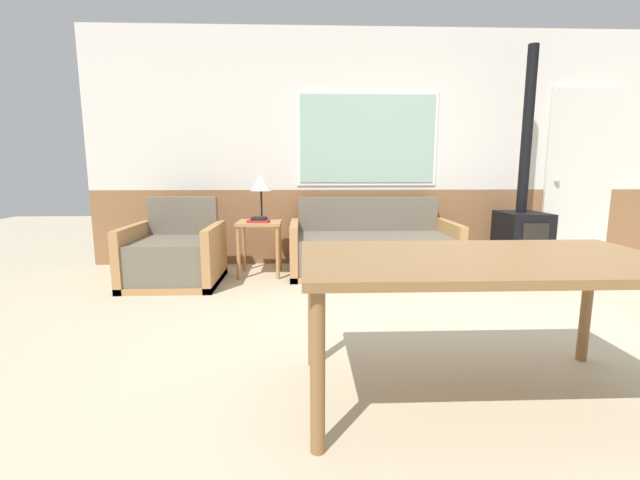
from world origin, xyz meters
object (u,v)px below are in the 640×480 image
couch (372,250)px  armchair (175,257)px  wood_stove (522,224)px  table_lamp (261,184)px  dining_table (483,270)px  side_table (260,232)px

couch → armchair: armchair is taller
couch → wood_stove: (1.65, -0.01, 0.28)m
table_lamp → dining_table: bearing=-63.8°
armchair → table_lamp: 1.15m
armchair → wood_stove: bearing=-2.4°
dining_table → table_lamp: bearing=116.2°
wood_stove → table_lamp: bearing=178.8°
armchair → side_table: bearing=13.4°
armchair → side_table: 0.89m
couch → wood_stove: 1.67m
couch → dining_table: bearing=-87.6°
dining_table → wood_stove: (1.53, 2.58, -0.12)m
side_table → table_lamp: bearing=76.4°
couch → wood_stove: bearing=-0.2°
table_lamp → wood_stove: size_ratio=0.21×
armchair → wood_stove: 3.69m
dining_table → wood_stove: size_ratio=0.72×
side_table → dining_table: dining_table is taller
side_table → dining_table: size_ratio=0.34×
side_table → wood_stove: 2.86m
table_lamp → wood_stove: bearing=-1.2°
side_table → table_lamp: (0.02, 0.08, 0.50)m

